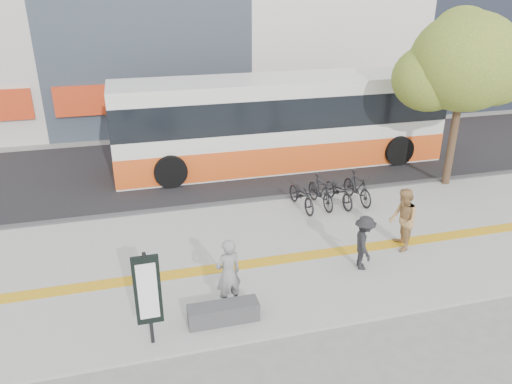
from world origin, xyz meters
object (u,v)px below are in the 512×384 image
object	(u,v)px
signboard	(148,292)
bus	(281,124)
pedestrian_dark	(364,243)
bench	(223,313)
seated_woman	(228,274)
street_tree	(462,64)
pedestrian_tan	(403,220)

from	to	relation	value
signboard	bus	size ratio (longest dim) A/B	0.16
bus	pedestrian_dark	world-z (taller)	bus
bench	signboard	distance (m)	1.94
bench	seated_woman	bearing A→B (deg)	65.95
bench	street_tree	distance (m)	12.23
seated_woman	pedestrian_tan	xyz separation A→B (m)	(5.32, 1.40, 0.02)
bus	signboard	bearing A→B (deg)	-120.94
street_tree	seated_woman	xyz separation A→B (m)	(-9.54, -5.49, -3.55)
bus	pedestrian_dark	bearing A→B (deg)	-92.43
signboard	seated_woman	bearing A→B (deg)	24.52
signboard	street_tree	bearing A→B (deg)	29.07
street_tree	seated_woman	world-z (taller)	street_tree
street_tree	pedestrian_dark	distance (m)	8.31
street_tree	pedestrian_dark	xyz separation A→B (m)	(-5.74, -4.76, -3.68)
signboard	street_tree	size ratio (longest dim) A/B	0.35
signboard	seated_woman	xyz separation A→B (m)	(1.84, 0.84, -0.40)
bench	signboard	world-z (taller)	signboard
bench	street_tree	world-z (taller)	street_tree
bus	bench	bearing A→B (deg)	-114.39
signboard	pedestrian_tan	xyz separation A→B (m)	(7.16, 2.24, -0.38)
signboard	pedestrian_dark	world-z (taller)	signboard
bus	pedestrian_tan	distance (m)	7.89
street_tree	pedestrian_tan	distance (m)	6.85
bench	street_tree	bearing A→B (deg)	31.62
street_tree	seated_woman	bearing A→B (deg)	-150.09
seated_woman	pedestrian_tan	world-z (taller)	pedestrian_tan
bench	signboard	bearing A→B (deg)	-169.19
bench	bus	size ratio (longest dim) A/B	0.12
signboard	bench	bearing A→B (deg)	10.81
street_tree	signboard	bearing A→B (deg)	-150.93
signboard	bus	world-z (taller)	bus
seated_woman	pedestrian_dark	size ratio (longest dim) A/B	1.17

